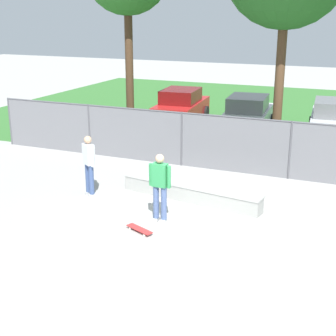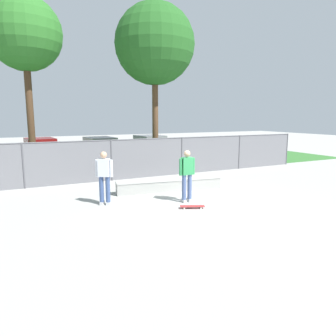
# 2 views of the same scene
# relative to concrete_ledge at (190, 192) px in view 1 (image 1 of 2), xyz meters

# --- Properties ---
(ground_plane) EXTENTS (80.00, 80.00, 0.00)m
(ground_plane) POSITION_rel_concrete_ledge_xyz_m (0.38, -1.58, -0.25)
(ground_plane) COLOR #9E9E99
(grass_strip) EXTENTS (30.63, 20.00, 0.02)m
(grass_strip) POSITION_rel_concrete_ledge_xyz_m (0.38, 13.39, -0.24)
(grass_strip) COLOR #336B2D
(grass_strip) RESTS_ON ground
(concrete_ledge) EXTENTS (4.33, 1.10, 0.50)m
(concrete_ledge) POSITION_rel_concrete_ledge_xyz_m (0.00, 0.00, 0.00)
(concrete_ledge) COLOR #999993
(concrete_ledge) RESTS_ON ground
(skateboarder) EXTENTS (0.60, 0.28, 1.82)m
(skateboarder) POSITION_rel_concrete_ledge_xyz_m (-0.19, -1.71, 0.76)
(skateboarder) COLOR beige
(skateboarder) RESTS_ON ground
(skateboard) EXTENTS (0.81, 0.50, 0.09)m
(skateboard) POSITION_rel_concrete_ledge_xyz_m (-0.41, -2.47, -0.18)
(skateboard) COLOR red
(skateboard) RESTS_ON ground
(chainlink_fence) EXTENTS (18.70, 0.07, 1.91)m
(chainlink_fence) POSITION_rel_concrete_ledge_xyz_m (0.38, 3.09, 0.79)
(chainlink_fence) COLOR #4C4C51
(chainlink_fence) RESTS_ON ground
(car_red) EXTENTS (2.30, 4.34, 1.66)m
(car_red) POSITION_rel_concrete_ledge_xyz_m (-4.06, 9.61, 0.59)
(car_red) COLOR #B21E1E
(car_red) RESTS_ON ground
(car_white) EXTENTS (2.30, 4.34, 1.66)m
(car_white) POSITION_rel_concrete_ledge_xyz_m (-0.59, 8.85, 0.59)
(car_white) COLOR silver
(car_white) RESTS_ON ground
(car_silver) EXTENTS (2.30, 4.34, 1.66)m
(car_silver) POSITION_rel_concrete_ledge_xyz_m (3.02, 9.23, 0.59)
(car_silver) COLOR #B7BABF
(car_silver) RESTS_ON ground
(bystander) EXTENTS (0.52, 0.42, 1.82)m
(bystander) POSITION_rel_concrete_ledge_xyz_m (-2.85, -0.78, 0.76)
(bystander) COLOR beige
(bystander) RESTS_ON ground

